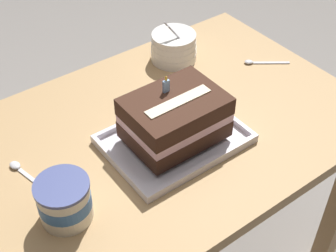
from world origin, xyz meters
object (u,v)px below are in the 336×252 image
bowl_stack (174,47)px  serving_spoon_near_tray (19,168)px  birthday_cake (175,118)px  ice_cream_tub (64,201)px  serving_spoon_by_bowls (257,62)px  foil_tray (175,140)px

bowl_stack → serving_spoon_near_tray: size_ratio=1.20×
birthday_cake → serving_spoon_near_tray: (-0.37, 0.15, -0.08)m
bowl_stack → serving_spoon_near_tray: bearing=-165.0°
bowl_stack → ice_cream_tub: (-0.57, -0.36, 0.01)m
serving_spoon_near_tray → serving_spoon_by_bowls: 0.80m
birthday_cake → serving_spoon_near_tray: 0.40m
birthday_cake → serving_spoon_by_bowls: birthday_cake is taller
serving_spoon_near_tray → birthday_cake: bearing=-22.2°
bowl_stack → serving_spoon_by_bowls: size_ratio=1.17×
ice_cream_tub → serving_spoon_by_bowls: ice_cream_tub is taller
bowl_stack → serving_spoon_by_bowls: 0.27m
foil_tray → serving_spoon_near_tray: bearing=157.8°
ice_cream_tub → serving_spoon_by_bowls: 0.79m
foil_tray → ice_cream_tub: 0.34m
serving_spoon_near_tray → serving_spoon_by_bowls: bearing=-1.2°
birthday_cake → serving_spoon_by_bowls: size_ratio=1.91×
foil_tray → serving_spoon_by_bowls: size_ratio=2.80×
ice_cream_tub → serving_spoon_by_bowls: (0.77, 0.18, -0.05)m
birthday_cake → serving_spoon_by_bowls: 0.46m
serving_spoon_near_tray → bowl_stack: bearing=15.0°
birthday_cake → serving_spoon_by_bowls: (0.43, 0.13, -0.08)m
birthday_cake → bowl_stack: (0.23, 0.31, -0.04)m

